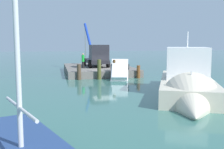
# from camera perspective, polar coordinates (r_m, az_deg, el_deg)

# --- Properties ---
(ground) EXTENTS (200.00, 200.00, 0.00)m
(ground) POSITION_cam_1_polar(r_m,az_deg,el_deg) (30.49, -1.66, -0.50)
(ground) COLOR #386B60
(dock) EXTENTS (12.40, 8.38, 0.81)m
(dock) POSITION_cam_1_polar(r_m,az_deg,el_deg) (34.88, -3.04, 1.08)
(dock) COLOR slate
(dock) RESTS_ON ground
(crane_truck) EXTENTS (9.43, 2.91, 6.06)m
(crane_truck) POSITION_cam_1_polar(r_m,az_deg,el_deg) (34.18, -3.36, 4.00)
(crane_truck) COLOR black
(crane_truck) RESTS_ON dock
(dock_worker) EXTENTS (0.34, 0.34, 1.82)m
(dock_worker) POSITION_cam_1_polar(r_m,az_deg,el_deg) (32.59, -6.25, 3.01)
(dock_worker) COLOR black
(dock_worker) RESTS_ON dock
(salvaged_car) EXTENTS (4.22, 2.87, 3.30)m
(salvaged_car) POSITION_cam_1_polar(r_m,az_deg,el_deg) (28.01, 1.64, 0.11)
(salvaged_car) COLOR silver
(salvaged_car) RESTS_ON ground
(moored_yacht) EXTENTS (13.70, 8.97, 6.45)m
(moored_yacht) POSITION_cam_1_polar(r_m,az_deg,el_deg) (19.37, 16.05, -3.34)
(moored_yacht) COLOR beige
(moored_yacht) RESTS_ON ground
(piling_near) EXTENTS (0.43, 0.43, 1.63)m
(piling_near) POSITION_cam_1_polar(r_m,az_deg,el_deg) (28.18, -7.12, 0.53)
(piling_near) COLOR #4C3B2A
(piling_near) RESTS_ON ground
(piling_mid) EXTENTS (0.41, 0.41, 2.13)m
(piling_mid) POSITION_cam_1_polar(r_m,az_deg,el_deg) (28.23, -2.77, 1.09)
(piling_mid) COLOR #4D5025
(piling_mid) RESTS_ON ground
(piling_far) EXTENTS (0.29, 0.29, 2.09)m
(piling_far) POSITION_cam_1_polar(r_m,az_deg,el_deg) (28.53, 0.47, 1.11)
(piling_far) COLOR brown
(piling_far) RESTS_ON ground
(piling_end) EXTENTS (0.38, 0.38, 1.41)m
(piling_end) POSITION_cam_1_polar(r_m,az_deg,el_deg) (29.44, 5.71, 0.59)
(piling_end) COLOR brown
(piling_end) RESTS_ON ground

